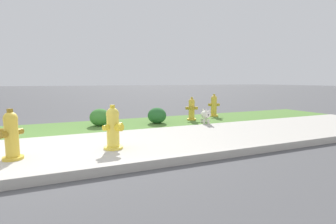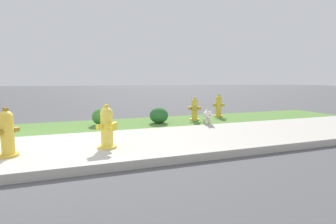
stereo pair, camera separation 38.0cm
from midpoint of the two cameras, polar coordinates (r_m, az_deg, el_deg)
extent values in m
plane|color=#515154|center=(4.73, -30.78, -8.00)|extent=(120.00, 120.00, 0.00)
cube|color=#BCB7AD|center=(4.73, -30.78, -7.94)|extent=(18.00, 2.56, 0.01)
cube|color=#568438|center=(6.87, -28.68, -3.48)|extent=(18.00, 1.83, 0.01)
cube|color=#BCB7AD|center=(3.42, -33.51, -12.59)|extent=(18.00, 0.16, 0.12)
cylinder|color=gold|center=(7.58, 3.71, -1.60)|extent=(0.26, 0.26, 0.05)
cylinder|color=gold|center=(7.55, 3.72, 0.41)|extent=(0.17, 0.17, 0.49)
sphere|color=gold|center=(7.52, 3.74, 2.25)|extent=(0.18, 0.18, 0.18)
cube|color=#B29323|center=(7.51, 3.74, 3.06)|extent=(0.07, 0.07, 0.06)
cylinder|color=#B29323|center=(7.56, 4.71, 0.86)|extent=(0.12, 0.12, 0.09)
cylinder|color=#B29323|center=(7.53, 2.74, 0.85)|extent=(0.12, 0.12, 0.09)
cylinder|color=#B29323|center=(7.41, 3.85, 0.74)|extent=(0.15, 0.14, 0.12)
cylinder|color=gold|center=(4.51, -32.77, -8.48)|extent=(0.28, 0.28, 0.05)
cylinder|color=gold|center=(4.45, -33.02, -4.73)|extent=(0.18, 0.18, 0.55)
sphere|color=gold|center=(4.41, -33.26, -1.21)|extent=(0.19, 0.19, 0.19)
cube|color=olive|center=(4.39, -33.35, 0.23)|extent=(0.08, 0.08, 0.06)
cylinder|color=olive|center=(4.35, -34.45, -4.17)|extent=(0.13, 0.13, 0.09)
cylinder|color=olive|center=(4.52, -31.76, -3.62)|extent=(0.13, 0.13, 0.09)
cylinder|color=olive|center=(4.55, -34.21, -3.74)|extent=(0.15, 0.16, 0.12)
cylinder|color=yellow|center=(4.52, -14.19, -7.57)|extent=(0.31, 0.31, 0.05)
cylinder|color=yellow|center=(4.45, -14.30, -3.90)|extent=(0.20, 0.20, 0.54)
sphere|color=yellow|center=(4.41, -14.40, -0.45)|extent=(0.21, 0.21, 0.21)
cube|color=yellow|center=(4.40, -14.45, 1.14)|extent=(0.08, 0.08, 0.06)
cylinder|color=yellow|center=(4.54, -12.90, -2.84)|extent=(0.12, 0.12, 0.09)
cylinder|color=yellow|center=(4.35, -15.80, -3.32)|extent=(0.12, 0.12, 0.09)
cylinder|color=yellow|center=(4.33, -13.04, -3.30)|extent=(0.15, 0.15, 0.12)
cylinder|color=gold|center=(8.46, 8.65, -0.78)|extent=(0.28, 0.28, 0.05)
cylinder|color=gold|center=(8.43, 8.68, 1.15)|extent=(0.18, 0.18, 0.52)
sphere|color=gold|center=(8.41, 8.71, 2.93)|extent=(0.19, 0.19, 0.19)
cube|color=#B29323|center=(8.40, 8.73, 3.70)|extent=(0.07, 0.07, 0.06)
cylinder|color=#B29323|center=(8.38, 7.80, 1.57)|extent=(0.11, 0.11, 0.09)
cylinder|color=#B29323|center=(8.47, 9.57, 1.59)|extent=(0.11, 0.11, 0.09)
cylinder|color=#B29323|center=(8.56, 8.40, 1.67)|extent=(0.14, 0.13, 0.12)
ellipsoid|color=silver|center=(7.03, 6.56, -0.57)|extent=(0.31, 0.41, 0.22)
sphere|color=silver|center=(6.80, 7.03, -0.49)|extent=(0.17, 0.17, 0.17)
sphere|color=black|center=(6.72, 7.20, -0.66)|extent=(0.03, 0.03, 0.03)
cone|color=silver|center=(6.79, 7.45, 0.45)|extent=(0.08, 0.08, 0.08)
cone|color=silver|center=(6.77, 6.67, 0.44)|extent=(0.08, 0.08, 0.08)
cylinder|color=silver|center=(6.95, 7.25, -2.08)|extent=(0.06, 0.06, 0.13)
cylinder|color=silver|center=(6.92, 6.29, -2.11)|extent=(0.06, 0.06, 0.13)
cylinder|color=silver|center=(7.18, 6.78, -1.80)|extent=(0.06, 0.06, 0.13)
cylinder|color=silver|center=(7.15, 5.85, -1.82)|extent=(0.06, 0.06, 0.13)
cylinder|color=silver|center=(7.21, 6.18, 0.15)|extent=(0.05, 0.05, 0.12)
ellipsoid|color=#3D7F33|center=(6.85, -16.13, -1.12)|extent=(0.51, 0.51, 0.43)
ellipsoid|color=#28662D|center=(6.99, -3.97, -0.77)|extent=(0.50, 0.50, 0.42)
camera|label=1|loc=(0.19, -91.76, -0.21)|focal=28.00mm
camera|label=2|loc=(0.19, 88.24, 0.21)|focal=28.00mm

